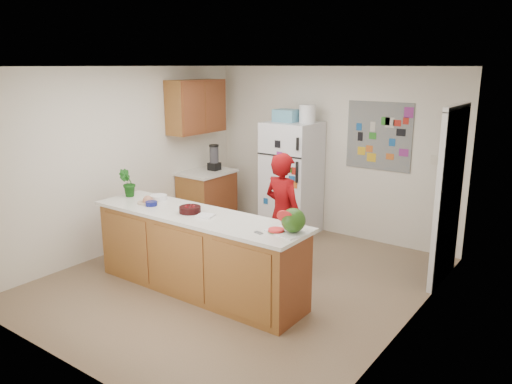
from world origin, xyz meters
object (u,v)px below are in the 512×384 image
Objects in this scene: person at (283,214)px; watermelon at (293,220)px; refrigerator at (291,178)px; cherry_bowl at (190,209)px.

watermelon is at bearing 139.18° from person.
refrigerator is 2.75m from watermelon.
cherry_bowl is (0.16, -2.39, 0.11)m from refrigerator.
person is at bearing 127.63° from watermelon.
cherry_bowl is (-1.30, -0.07, -0.10)m from watermelon.
refrigerator reaches higher than cherry_bowl.
refrigerator reaches higher than watermelon.
refrigerator is 1.12× the size of person.
refrigerator is at bearing -50.32° from person.
watermelon reaches higher than cherry_bowl.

